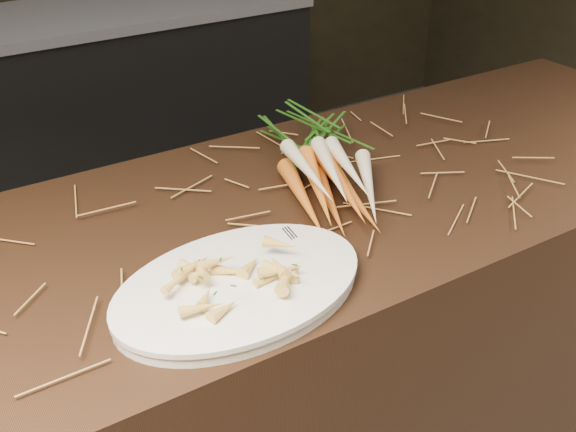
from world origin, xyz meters
name	(u,v)px	position (x,y,z in m)	size (l,w,h in m)	color
main_counter	(259,396)	(0.00, 0.30, 0.45)	(2.40, 0.70, 0.90)	black
back_counter	(96,109)	(0.30, 2.18, 0.42)	(1.82, 0.62, 0.84)	black
straw_bedding	(254,212)	(0.00, 0.30, 0.91)	(1.40, 0.60, 0.02)	#A97639
root_veg_bunch	(314,152)	(0.19, 0.39, 0.95)	(0.33, 0.55, 0.10)	orange
serving_platter	(239,289)	(-0.14, 0.10, 0.91)	(0.42, 0.28, 0.02)	white
roasted_veg_heap	(239,271)	(-0.14, 0.10, 0.95)	(0.20, 0.15, 0.05)	gold
serving_fork	(320,255)	(0.01, 0.10, 0.92)	(0.01, 0.16, 0.00)	silver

